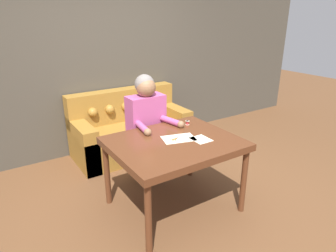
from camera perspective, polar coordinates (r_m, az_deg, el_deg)
ground_plane at (r=3.37m, az=1.42°, el=-14.53°), size 16.00×16.00×0.00m
wall_back at (r=4.45m, az=-12.29°, el=11.92°), size 8.00×0.06×2.60m
dining_table at (r=2.98m, az=1.17°, el=-4.10°), size 1.23×1.01×0.77m
couch at (r=4.43m, az=-7.24°, el=-0.96°), size 1.64×0.79×0.91m
person at (r=3.52m, az=-4.09°, el=-0.29°), size 0.50×0.59×1.31m
pattern_paper_main at (r=3.00m, az=2.05°, el=-2.38°), size 0.37×0.29×0.00m
pattern_paper_offcut at (r=2.99m, az=6.27°, el=-2.53°), size 0.17×0.20×0.00m
scissors at (r=2.99m, az=1.51°, el=-2.44°), size 0.21×0.11×0.01m
thread_spool at (r=3.37m, az=3.71°, el=0.63°), size 0.04×0.04×0.05m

